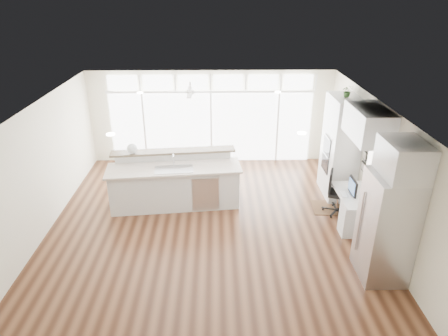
{
  "coord_description": "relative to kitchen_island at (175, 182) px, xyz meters",
  "views": [
    {
      "loc": [
        0.17,
        -7.18,
        4.84
      ],
      "look_at": [
        0.31,
        0.6,
        1.27
      ],
      "focal_mm": 32.0,
      "sensor_mm": 36.0,
      "label": 1
    }
  ],
  "objects": [
    {
      "name": "keyboard",
      "position": [
        3.72,
        -0.94,
        0.15
      ],
      "size": [
        0.13,
        0.3,
        0.01
      ],
      "primitive_type": "cube",
      "rotation": [
        0.0,
        0.0,
        -0.09
      ],
      "color": "white",
      "rests_on": "desk_nook"
    },
    {
      "name": "floor",
      "position": [
        0.84,
        -1.24,
        -0.63
      ],
      "size": [
        7.0,
        8.0,
        0.02
      ],
      "primitive_type": "cube",
      "color": "#3A1F12",
      "rests_on": "ground"
    },
    {
      "name": "transom_row",
      "position": [
        0.84,
        2.7,
        1.76
      ],
      "size": [
        5.9,
        0.06,
        0.4
      ],
      "primitive_type": "cube",
      "color": "white",
      "rests_on": "wall_back"
    },
    {
      "name": "ceiling",
      "position": [
        0.84,
        -1.24,
        2.08
      ],
      "size": [
        7.0,
        8.0,
        0.02
      ],
      "primitive_type": "cube",
      "color": "white",
      "rests_on": "wall_back"
    },
    {
      "name": "rug",
      "position": [
        3.76,
        -0.21,
        -0.61
      ],
      "size": [
        1.01,
        0.76,
        0.01
      ],
      "primitive_type": "cube",
      "rotation": [
        0.0,
        0.0,
        -0.06
      ],
      "color": "#331D10",
      "rests_on": "floor"
    },
    {
      "name": "desk_window",
      "position": [
        4.3,
        -0.94,
        0.93
      ],
      "size": [
        0.04,
        0.85,
        0.85
      ],
      "primitive_type": "cube",
      "color": "white",
      "rests_on": "wall_right"
    },
    {
      "name": "wall_left",
      "position": [
        -2.66,
        -1.24,
        0.73
      ],
      "size": [
        0.04,
        8.0,
        2.7
      ],
      "primitive_type": "cube",
      "color": "white",
      "rests_on": "floor"
    },
    {
      "name": "kitchen_island",
      "position": [
        0.0,
        0.0,
        0.0
      ],
      "size": [
        3.2,
        1.48,
        1.23
      ],
      "primitive_type": "cube",
      "rotation": [
        0.0,
        0.0,
        0.1
      ],
      "color": "silver",
      "rests_on": "floor"
    },
    {
      "name": "fridge_cabinet",
      "position": [
        4.01,
        -2.59,
        1.68
      ],
      "size": [
        0.64,
        0.9,
        0.6
      ],
      "primitive_type": "cube",
      "color": "silver",
      "rests_on": "wall_right"
    },
    {
      "name": "wall_right",
      "position": [
        4.34,
        -1.24,
        0.73
      ],
      "size": [
        0.04,
        8.0,
        2.7
      ],
      "primitive_type": "cube",
      "color": "white",
      "rests_on": "floor"
    },
    {
      "name": "desk_nook",
      "position": [
        3.97,
        -0.94,
        -0.24
      ],
      "size": [
        0.72,
        1.3,
        0.76
      ],
      "primitive_type": "cube",
      "color": "silver",
      "rests_on": "floor"
    },
    {
      "name": "refrigerator",
      "position": [
        3.95,
        -2.59,
        0.38
      ],
      "size": [
        0.76,
        0.9,
        2.0
      ],
      "primitive_type": "cube",
      "color": "silver",
      "rests_on": "floor"
    },
    {
      "name": "glass_wall",
      "position": [
        0.84,
        2.7,
        0.43
      ],
      "size": [
        5.8,
        0.06,
        2.08
      ],
      "primitive_type": "cube",
      "color": "white",
      "rests_on": "wall_back"
    },
    {
      "name": "wall_back",
      "position": [
        0.84,
        2.76,
        0.73
      ],
      "size": [
        7.0,
        0.04,
        2.7
      ],
      "primitive_type": "cube",
      "color": "white",
      "rests_on": "floor"
    },
    {
      "name": "fishbowl",
      "position": [
        -0.99,
        0.3,
        0.74
      ],
      "size": [
        0.28,
        0.28,
        0.25
      ],
      "primitive_type": "sphere",
      "rotation": [
        0.0,
        0.0,
        0.14
      ],
      "color": "white",
      "rests_on": "kitchen_island"
    },
    {
      "name": "upper_cabinets",
      "position": [
        4.01,
        -0.94,
        1.73
      ],
      "size": [
        0.64,
        1.3,
        0.64
      ],
      "primitive_type": "cube",
      "color": "silver",
      "rests_on": "wall_right"
    },
    {
      "name": "framed_photos",
      "position": [
        4.3,
        -0.32,
        0.78
      ],
      "size": [
        0.06,
        0.22,
        0.8
      ],
      "primitive_type": "cube",
      "color": "black",
      "rests_on": "wall_right"
    },
    {
      "name": "recessed_lights",
      "position": [
        0.84,
        -1.04,
        2.06
      ],
      "size": [
        3.4,
        3.0,
        0.02
      ],
      "primitive_type": "cube",
      "color": "white",
      "rests_on": "ceiling"
    },
    {
      "name": "monitor",
      "position": [
        3.89,
        -0.94,
        0.34
      ],
      "size": [
        0.08,
        0.46,
        0.38
      ],
      "primitive_type": "cube",
      "rotation": [
        0.0,
        0.0,
        -0.01
      ],
      "color": "black",
      "rests_on": "desk_nook"
    },
    {
      "name": "ceiling_fan",
      "position": [
        0.34,
        1.56,
        1.86
      ],
      "size": [
        1.16,
        1.16,
        0.32
      ],
      "primitive_type": "cube",
      "color": "white",
      "rests_on": "ceiling"
    },
    {
      "name": "office_chair",
      "position": [
        3.78,
        -0.42,
        -0.1
      ],
      "size": [
        0.67,
        0.64,
        1.03
      ],
      "primitive_type": "cube",
      "rotation": [
        0.0,
        0.0,
        -0.34
      ],
      "color": "black",
      "rests_on": "floor"
    },
    {
      "name": "potted_plant",
      "position": [
        4.01,
        0.56,
        1.99
      ],
      "size": [
        0.25,
        0.28,
        0.22
      ],
      "primitive_type": "imported",
      "rotation": [
        0.0,
        0.0,
        0.02
      ],
      "color": "#37622A",
      "rests_on": "oven_cabinet"
    },
    {
      "name": "oven_cabinet",
      "position": [
        4.01,
        0.56,
        0.63
      ],
      "size": [
        0.64,
        1.2,
        2.5
      ],
      "primitive_type": "cube",
      "color": "silver",
      "rests_on": "floor"
    }
  ]
}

